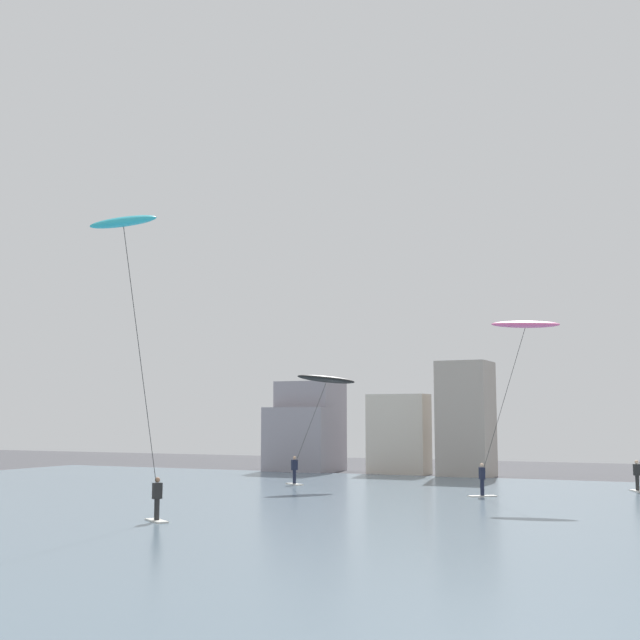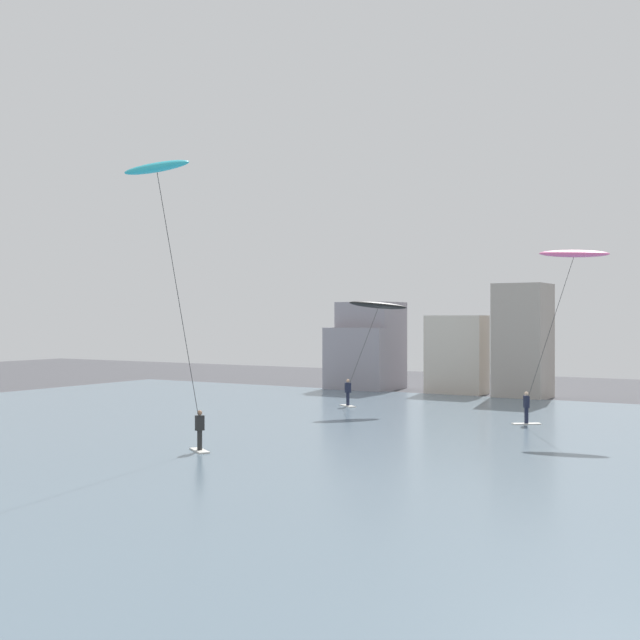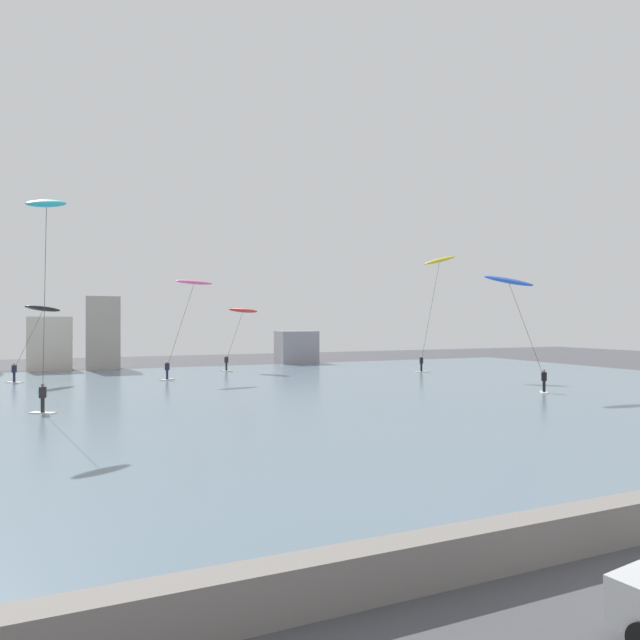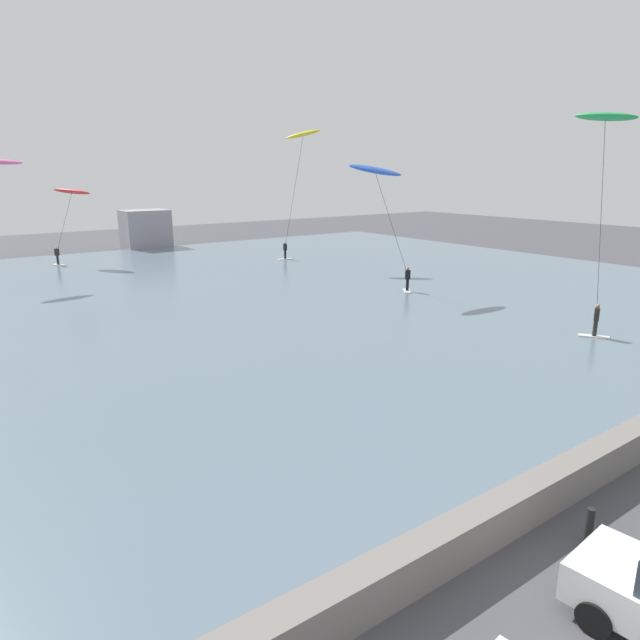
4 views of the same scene
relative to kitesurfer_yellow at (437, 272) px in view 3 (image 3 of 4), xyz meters
name	(u,v)px [view 3 (image 3 of 4)]	position (x,y,z in m)	size (l,w,h in m)	color
seawall_barrier	(597,525)	(-20.32, -34.52, -9.38)	(60.00, 0.70, 0.95)	slate
water_bay	(256,396)	(-20.32, -7.82, -9.80)	(84.00, 52.00, 0.10)	slate
far_shore_buildings	(77,341)	(-31.74, 19.83, -6.82)	(39.31, 5.21, 7.82)	gray
kitesurfer_yellow	(437,272)	(0.00, 0.00, 0.00)	(2.98, 4.51, 11.37)	silver
kitesurfer_red	(242,314)	(-16.12, 11.41, -3.92)	(3.77, 4.01, 6.62)	silver
kitesurfer_pink	(192,290)	(-22.34, 5.14, -1.92)	(4.74, 1.50, 8.83)	silver
kitesurfer_cyan	(46,237)	(-32.79, -12.49, -0.44)	(2.25, 4.54, 11.43)	silver
kitesurfer_black	(41,313)	(-34.36, 7.66, -4.03)	(4.44, 3.56, 6.48)	silver
kitesurfer_blue	(511,288)	(-3.09, -13.17, -2.31)	(4.66, 2.97, 8.53)	silver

